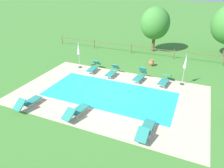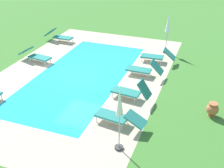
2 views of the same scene
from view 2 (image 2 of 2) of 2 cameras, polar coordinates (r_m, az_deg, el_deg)
ground_plane at (r=15.32m, az=-6.09°, el=1.69°), size 160.00×160.00×0.00m
pool_deck_paving at (r=15.32m, az=-6.09°, el=1.70°), size 13.72×8.53×0.01m
swimming_pool_water at (r=15.32m, az=-6.09°, el=1.70°), size 9.51×4.31×0.01m
pool_coping_rim at (r=15.31m, az=-6.09°, el=1.72°), size 9.99×4.79×0.01m
sun_lounger_north_near_steps at (r=15.12m, az=6.31°, el=2.93°), size 0.65×1.94×0.92m
sun_lounger_north_mid at (r=20.21m, az=-10.36°, el=9.28°), size 0.69×2.02×0.84m
sun_lounger_north_far at (r=12.98m, az=3.78°, el=-1.46°), size 0.81×1.87×1.02m
sun_lounger_south_near_corner at (r=16.85m, az=8.88°, el=5.49°), size 0.70×2.00×0.88m
sun_lounger_south_mid at (r=17.32m, az=-14.82°, el=5.45°), size 0.88×2.10×0.78m
sun_lounger_south_far at (r=11.34m, az=1.29°, el=-6.58°), size 0.87×2.14×0.70m
patio_umbrella_closed_row_west at (r=17.85m, az=10.95°, el=11.09°), size 0.32×0.32×2.43m
patio_umbrella_closed_row_mid_east at (r=9.43m, az=1.50°, el=-4.80°), size 0.32×0.32×2.51m
terracotta_urn_near_fence at (r=12.54m, az=19.21°, el=-4.69°), size 0.49×0.49×0.62m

